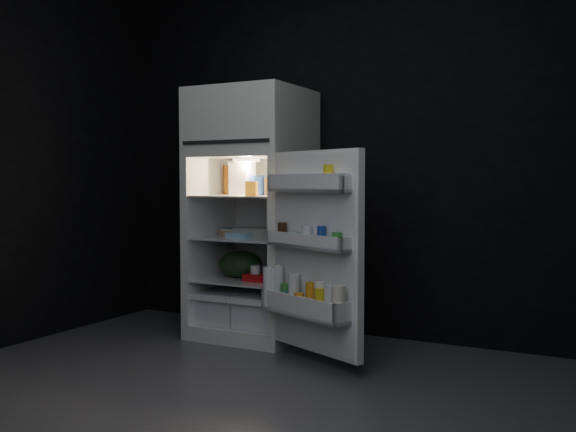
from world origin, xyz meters
The scene contains 17 objects.
floor centered at (0.00, 0.00, 0.00)m, with size 4.00×3.40×0.00m, color #515156.
wall_back centered at (0.00, 1.70, 1.35)m, with size 4.00×0.00×2.70m, color black.
refrigerator centered at (-0.68, 1.32, 0.96)m, with size 0.76×0.71×1.78m.
fridge_door centered at (0.04, 0.79, 0.68)m, with size 0.74×0.46×1.22m.
milk_jug centered at (-0.76, 1.29, 1.15)m, with size 0.14×0.14×0.24m, color white.
mayo_jar centered at (-0.63, 1.30, 1.10)m, with size 0.12×0.12×0.14m, color #1B3B94.
jam_jar centered at (-0.52, 1.29, 1.09)m, with size 0.09×0.09×0.13m, color #31200D.
amber_bottle centered at (-0.96, 1.41, 1.14)m, with size 0.07×0.07×0.22m, color #C1651E.
small_carton centered at (-0.57, 1.11, 1.08)m, with size 0.08×0.06×0.10m, color orange.
egg_carton centered at (-0.61, 1.22, 0.76)m, with size 0.30×0.11×0.07m, color gray.
pie centered at (-0.84, 1.38, 0.75)m, with size 0.32×0.32×0.04m, color #A48857.
flat_package centered at (-0.68, 1.12, 0.75)m, with size 0.17×0.09×0.04m, color #87B4D1.
wrapped_pkg centered at (-0.45, 1.46, 0.75)m, with size 0.13×0.11×0.05m, color beige.
produce_bag centered at (-0.76, 1.27, 0.52)m, with size 0.33×0.28×0.20m, color #193815.
yogurt_tray centered at (-0.53, 1.18, 0.45)m, with size 0.25×0.14×0.05m, color #B50F13.
small_can_red centered at (-0.58, 1.39, 0.47)m, with size 0.07×0.07×0.09m, color #B50F13.
small_can_silver centered at (-0.41, 1.37, 0.47)m, with size 0.07×0.07×0.09m, color silver.
Camera 1 is at (1.68, -2.68, 1.12)m, focal length 40.00 mm.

